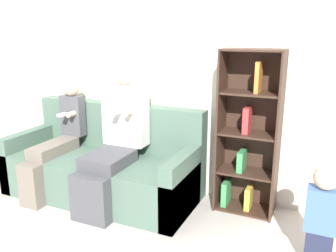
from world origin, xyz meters
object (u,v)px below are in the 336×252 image
Objects in this scene: toddler_standing at (322,213)px; adult_seated at (116,135)px; bookshelf at (249,136)px; couch at (104,166)px; child_seated at (57,138)px.

adult_seated is at bearing 172.70° from toddler_standing.
toddler_standing is 0.93m from bookshelf.
toddler_standing is at bearing -9.26° from couch.
couch is at bearing 17.18° from child_seated.
adult_seated reaches higher than couch.
couch is at bearing 155.34° from adult_seated.
adult_seated is at bearing -24.66° from couch.
toddler_standing is (1.77, -0.23, -0.27)m from adult_seated.
adult_seated is 1.19m from bookshelf.
adult_seated reaches higher than child_seated.
adult_seated is at bearing -161.55° from bookshelf.
child_seated is (-0.66, -0.04, -0.10)m from adult_seated.
child_seated is at bearing -166.78° from bookshelf.
couch is 1.42m from bookshelf.
couch is 2.55× the size of toddler_standing.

